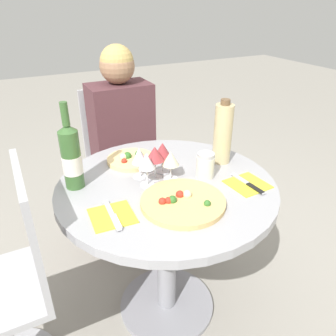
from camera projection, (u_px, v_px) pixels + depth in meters
ground_plane at (167, 305)px, 1.70m from camera, size 12.00×12.00×0.00m
dining_table at (166, 214)px, 1.43m from camera, size 0.91×0.91×0.74m
chair_behind_diner at (121, 161)px, 2.18m from camera, size 0.40×0.40×0.92m
seated_diner at (128, 157)px, 2.02m from camera, size 0.36×0.46×1.20m
chair_empty_side at (10, 288)px, 1.24m from camera, size 0.40×0.40×0.92m
pizza_large at (183, 202)px, 1.21m from camera, size 0.32×0.32×0.04m
pizza_small_far at (132, 159)px, 1.52m from camera, size 0.22×0.22×0.05m
wine_bottle at (71, 157)px, 1.27m from camera, size 0.08×0.08×0.35m
tall_carafe at (223, 133)px, 1.47m from camera, size 0.08×0.08×0.30m
sugar_shaker at (205, 165)px, 1.38m from camera, size 0.08×0.08×0.11m
wine_glass_front_left at (147, 162)px, 1.29m from camera, size 0.07×0.07×0.14m
wine_glass_back_left at (139, 156)px, 1.36m from camera, size 0.07×0.07×0.14m
wine_glass_back_right at (163, 151)px, 1.40m from camera, size 0.08×0.08×0.14m
wine_glass_front_right at (171, 159)px, 1.34m from camera, size 0.07×0.07×0.13m
wine_glass_center at (155, 154)px, 1.34m from camera, size 0.08×0.08×0.14m
place_setting_left at (112, 216)px, 1.15m from camera, size 0.16×0.19×0.01m
place_setting_right at (248, 184)px, 1.34m from camera, size 0.16×0.19×0.01m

